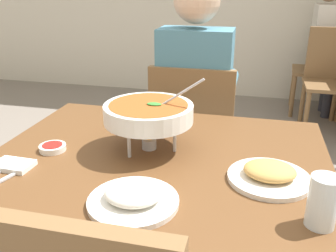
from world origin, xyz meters
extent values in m
cube|color=brown|center=(0.00, 0.00, 0.72)|extent=(1.11, 0.89, 0.04)
cylinder|color=brown|center=(-0.50, 0.38, 0.35)|extent=(0.07, 0.07, 0.70)
cylinder|color=brown|center=(0.50, 0.38, 0.35)|extent=(0.07, 0.07, 0.70)
cube|color=brown|center=(0.00, 0.82, 0.43)|extent=(0.44, 0.44, 0.03)
cube|color=brown|center=(0.00, 0.62, 0.68)|extent=(0.42, 0.04, 0.45)
cylinder|color=brown|center=(0.19, 1.01, 0.21)|extent=(0.04, 0.04, 0.42)
cylinder|color=brown|center=(-0.19, 1.01, 0.21)|extent=(0.04, 0.04, 0.42)
cylinder|color=brown|center=(0.19, 0.63, 0.21)|extent=(0.04, 0.04, 0.42)
cylinder|color=brown|center=(-0.19, 0.63, 0.21)|extent=(0.04, 0.04, 0.42)
cylinder|color=#2D2D38|center=(0.10, 0.84, 0.23)|extent=(0.10, 0.10, 0.45)
cylinder|color=#2D2D38|center=(-0.10, 0.84, 0.23)|extent=(0.10, 0.10, 0.45)
cube|color=#2D2D38|center=(0.00, 0.80, 0.51)|extent=(0.32, 0.32, 0.12)
cube|color=teal|center=(0.00, 0.72, 0.82)|extent=(0.36, 0.20, 0.50)
sphere|color=beige|center=(0.00, 0.72, 1.20)|extent=(0.22, 0.22, 0.22)
cylinder|color=teal|center=(0.16, 0.92, 0.77)|extent=(0.08, 0.28, 0.08)
cylinder|color=teal|center=(-0.16, 0.92, 0.77)|extent=(0.08, 0.28, 0.08)
cylinder|color=silver|center=(0.05, 0.05, 0.79)|extent=(0.01, 0.01, 0.10)
cylinder|color=silver|center=(-0.09, 0.13, 0.79)|extent=(0.01, 0.01, 0.10)
cylinder|color=silver|center=(-0.09, -0.03, 0.79)|extent=(0.01, 0.01, 0.10)
torus|color=silver|center=(-0.04, 0.05, 0.84)|extent=(0.21, 0.21, 0.01)
cylinder|color=#B2B2B7|center=(-0.04, 0.05, 0.76)|extent=(0.05, 0.05, 0.04)
cone|color=orange|center=(-0.04, 0.05, 0.79)|extent=(0.02, 0.02, 0.04)
cylinder|color=white|center=(-0.04, 0.05, 0.87)|extent=(0.30, 0.30, 0.06)
cylinder|color=#994C1E|center=(-0.04, 0.05, 0.90)|extent=(0.26, 0.26, 0.01)
ellipsoid|color=#388433|center=(-0.02, 0.05, 0.91)|extent=(0.05, 0.03, 0.01)
cylinder|color=silver|center=(0.05, 0.07, 0.93)|extent=(0.18, 0.01, 0.13)
cylinder|color=white|center=(0.01, -0.28, 0.75)|extent=(0.24, 0.24, 0.01)
ellipsoid|color=white|center=(0.01, -0.28, 0.78)|extent=(0.15, 0.13, 0.04)
cylinder|color=white|center=(0.36, -0.08, 0.75)|extent=(0.24, 0.24, 0.01)
ellipsoid|color=tan|center=(0.36, -0.08, 0.78)|extent=(0.15, 0.13, 0.04)
cylinder|color=white|center=(-0.36, -0.04, 0.75)|extent=(0.09, 0.09, 0.02)
cylinder|color=maroon|center=(-0.36, -0.04, 0.76)|extent=(0.07, 0.07, 0.01)
cube|color=white|center=(-0.42, -0.18, 0.75)|extent=(0.12, 0.08, 0.02)
cube|color=silver|center=(-0.39, -0.23, 0.75)|extent=(0.06, 0.17, 0.01)
cylinder|color=silver|center=(0.47, -0.27, 0.81)|extent=(0.07, 0.07, 0.13)
cylinder|color=orange|center=(0.47, -0.27, 0.79)|extent=(0.06, 0.06, 0.08)
cube|color=brown|center=(0.87, 2.79, 0.43)|extent=(0.47, 0.47, 0.03)
cylinder|color=brown|center=(0.69, 2.99, 0.21)|extent=(0.04, 0.04, 0.42)
cylinder|color=brown|center=(0.67, 2.62, 0.21)|extent=(0.04, 0.04, 0.42)
cylinder|color=brown|center=(1.07, 2.97, 0.21)|extent=(0.04, 0.04, 0.42)
cylinder|color=brown|center=(1.05, 2.59, 0.21)|extent=(0.04, 0.04, 0.42)
cube|color=brown|center=(0.93, 2.26, 0.43)|extent=(0.44, 0.44, 0.03)
cube|color=brown|center=(0.93, 2.46, 0.68)|extent=(0.42, 0.04, 0.45)
cylinder|color=brown|center=(0.74, 2.07, 0.21)|extent=(0.04, 0.04, 0.42)
cylinder|color=brown|center=(0.74, 2.45, 0.21)|extent=(0.04, 0.04, 0.42)
cylinder|color=#2D2D38|center=(1.01, 2.68, 0.23)|extent=(0.10, 0.10, 0.45)
cylinder|color=#2D2D38|center=(1.01, 2.88, 0.23)|extent=(0.10, 0.10, 0.45)
cube|color=#2D2D38|center=(0.97, 2.78, 0.51)|extent=(0.32, 0.32, 0.12)
cube|color=beige|center=(0.89, 2.78, 0.82)|extent=(0.20, 0.36, 0.50)
camera|label=1|loc=(0.29, -1.06, 1.29)|focal=39.64mm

